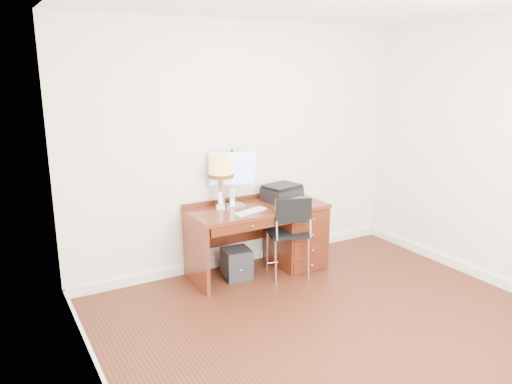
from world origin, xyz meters
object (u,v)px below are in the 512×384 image
phone (220,204)px  desk (282,231)px  leg_lamp (221,170)px  equipment_box (237,263)px  chair (291,228)px  printer (282,192)px  monitor (231,172)px

phone → desk: bearing=7.3°
leg_lamp → equipment_box: (0.08, -0.19, -1.00)m
phone → chair: bearing=-15.2°
printer → equipment_box: 0.95m
printer → leg_lamp: leg_lamp is taller
desk → equipment_box: size_ratio=4.59×
monitor → chair: monitor is taller
equipment_box → leg_lamp: bearing=117.4°
leg_lamp → phone: 0.36m
desk → equipment_box: 0.65m
phone → leg_lamp: bearing=68.4°
printer → desk: bearing=-130.4°
printer → monitor: bearing=158.5°
chair → phone: bearing=164.6°
monitor → equipment_box: 0.99m
leg_lamp → desk: bearing=-12.9°
chair → monitor: bearing=151.3°
desk → monitor: size_ratio=2.55×
printer → chair: size_ratio=0.51×
leg_lamp → chair: 0.97m
leg_lamp → equipment_box: 1.02m
monitor → printer: 0.66m
monitor → leg_lamp: monitor is taller
monitor → chair: size_ratio=0.65×
desk → printer: printer is taller
desk → chair: 0.32m
printer → phone: size_ratio=2.52×
desk → equipment_box: (-0.60, -0.04, -0.25)m
desk → monitor: (-0.53, 0.20, 0.71)m
desk → leg_lamp: bearing=167.1°
leg_lamp → phone: size_ratio=3.10×
desk → printer: bearing=61.6°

